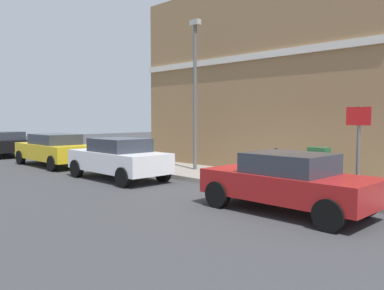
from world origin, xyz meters
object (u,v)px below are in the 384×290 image
at_px(car_yellow, 54,149).
at_px(street_sign, 358,139).
at_px(bollard_near_cabinet, 276,163).
at_px(utility_cabinet, 319,168).
at_px(car_red, 288,181).
at_px(car_black, 4,143).
at_px(car_white, 119,158).
at_px(lamppost, 195,88).

distance_m(car_yellow, street_sign, 12.97).
bearing_deg(bollard_near_cabinet, utility_cabinet, -93.72).
relative_size(bollard_near_cabinet, street_sign, 0.45).
xyz_separation_m(car_red, bollard_near_cabinet, (2.95, 2.27, -0.01)).
xyz_separation_m(car_yellow, street_sign, (1.54, -12.85, 0.90)).
xyz_separation_m(car_yellow, car_black, (0.08, 6.28, -0.04)).
bearing_deg(utility_cabinet, car_white, 115.83).
height_order(car_red, car_black, car_black).
distance_m(car_red, lamppost, 7.17).
distance_m(bollard_near_cabinet, lamppost, 4.52).
relative_size(car_black, bollard_near_cabinet, 3.98).
xyz_separation_m(car_red, car_black, (0.18, 18.24, 0.01)).
bearing_deg(car_white, street_sign, -167.21).
height_order(utility_cabinet, bollard_near_cabinet, utility_cabinet).
distance_m(car_red, bollard_near_cabinet, 3.72).
height_order(car_black, utility_cabinet, car_black).
xyz_separation_m(car_red, car_yellow, (0.10, 11.95, 0.05)).
relative_size(car_white, lamppost, 0.71).
xyz_separation_m(car_yellow, bollard_near_cabinet, (2.85, -9.68, -0.06)).
distance_m(utility_cabinet, street_sign, 2.25).
xyz_separation_m(car_white, utility_cabinet, (2.89, -5.98, -0.07)).
bearing_deg(car_red, car_black, -0.30).
xyz_separation_m(bollard_near_cabinet, street_sign, (-1.31, -3.17, 0.96)).
bearing_deg(street_sign, bollard_near_cabinet, 67.56).
xyz_separation_m(car_white, car_yellow, (0.14, 5.24, 0.01)).
bearing_deg(car_white, lamppost, -103.32).
relative_size(utility_cabinet, street_sign, 0.50).
distance_m(car_black, utility_cabinet, 17.71).
bearing_deg(car_yellow, lamppost, -153.43).
relative_size(car_red, car_yellow, 0.88).
bearing_deg(utility_cabinet, bollard_near_cabinet, 86.28).
distance_m(car_yellow, utility_cabinet, 11.55).
bearing_deg(bollard_near_cabinet, lamppost, 89.32).
bearing_deg(car_red, utility_cabinet, -75.32).
height_order(car_red, car_white, car_white).
relative_size(car_red, lamppost, 0.69).
distance_m(car_red, street_sign, 2.10).
height_order(car_black, street_sign, street_sign).
relative_size(car_white, bollard_near_cabinet, 3.90).
bearing_deg(street_sign, lamppost, 78.86).
distance_m(car_yellow, car_black, 6.28).
bearing_deg(car_white, utility_cabinet, -153.87).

